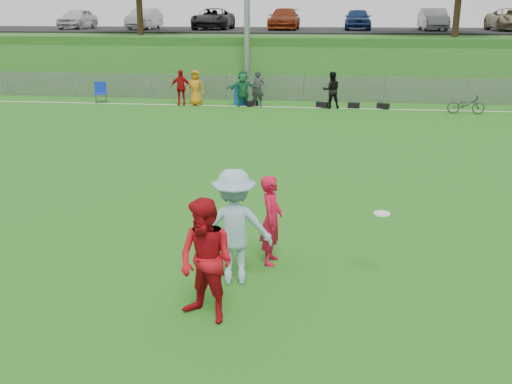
% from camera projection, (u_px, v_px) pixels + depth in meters
% --- Properties ---
extents(ground, '(120.00, 120.00, 0.00)m').
position_uv_depth(ground, '(249.00, 273.00, 10.06)').
color(ground, '#1C6B16').
rests_on(ground, ground).
extents(sideline_far, '(60.00, 0.10, 0.01)m').
position_uv_depth(sideline_far, '(301.00, 107.00, 27.06)').
color(sideline_far, white).
rests_on(sideline_far, ground).
extents(fence, '(58.00, 0.06, 1.30)m').
position_uv_depth(fence, '(304.00, 88.00, 28.75)').
color(fence, gray).
rests_on(fence, ground).
extents(berm, '(120.00, 18.00, 3.00)m').
position_uv_depth(berm, '(312.00, 55.00, 38.88)').
color(berm, '#245417').
rests_on(berm, ground).
extents(parking_lot, '(120.00, 12.00, 0.10)m').
position_uv_depth(parking_lot, '(313.00, 30.00, 40.30)').
color(parking_lot, black).
rests_on(parking_lot, berm).
extents(car_row, '(32.04, 5.18, 1.44)m').
position_uv_depth(car_row, '(296.00, 19.00, 39.26)').
color(car_row, silver).
rests_on(car_row, parking_lot).
extents(spectator_row, '(8.22, 0.88, 1.69)m').
position_uv_depth(spectator_row, '(244.00, 89.00, 27.13)').
color(spectator_row, '#A60B0C').
rests_on(spectator_row, ground).
extents(gear_bags, '(6.81, 0.57, 0.26)m').
position_uv_depth(gear_bags, '(327.00, 105.00, 26.97)').
color(gear_bags, black).
rests_on(gear_bags, ground).
extents(player_red_left, '(0.45, 0.63, 1.65)m').
position_uv_depth(player_red_left, '(271.00, 220.00, 10.23)').
color(player_red_left, red).
rests_on(player_red_left, ground).
extents(player_red_center, '(1.14, 1.05, 1.88)m').
position_uv_depth(player_red_center, '(206.00, 261.00, 8.28)').
color(player_red_center, '#B20C16').
rests_on(player_red_center, ground).
extents(player_blue, '(1.39, 0.96, 1.98)m').
position_uv_depth(player_blue, '(234.00, 227.00, 9.45)').
color(player_blue, '#93B7CD').
rests_on(player_blue, ground).
extents(frisbee, '(0.27, 0.27, 0.03)m').
position_uv_depth(frisbee, '(382.00, 214.00, 9.42)').
color(frisbee, white).
rests_on(frisbee, ground).
extents(recycling_bin, '(0.70, 0.70, 0.96)m').
position_uv_depth(recycling_bin, '(240.00, 95.00, 27.69)').
color(recycling_bin, '#0D4894').
rests_on(recycling_bin, ground).
extents(camp_chair, '(0.73, 0.74, 1.02)m').
position_uv_depth(camp_chair, '(101.00, 97.00, 28.39)').
color(camp_chair, '#1029AE').
rests_on(camp_chair, ground).
extents(bicycle, '(1.63, 0.65, 0.84)m').
position_uv_depth(bicycle, '(466.00, 104.00, 25.28)').
color(bicycle, '#2D2D2F').
rests_on(bicycle, ground).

